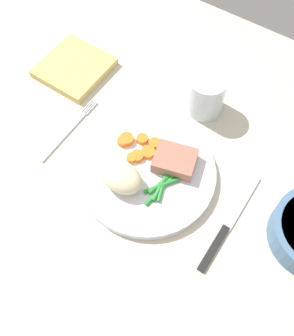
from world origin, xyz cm
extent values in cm
cube|color=beige|center=(0.00, 0.00, 1.00)|extent=(120.00, 90.00, 2.00)
cylinder|color=white|center=(0.90, -1.36, 2.80)|extent=(24.74, 24.74, 1.60)
cube|color=#A86B56|center=(4.23, 2.54, 4.83)|extent=(8.59, 7.53, 2.45)
ellipsoid|color=beige|center=(-1.33, -5.81, 5.68)|extent=(7.55, 5.53, 4.16)
cylinder|color=orange|center=(-6.04, 1.07, 4.15)|extent=(2.03, 2.03, 1.11)
cylinder|color=orange|center=(-0.94, 1.78, 4.01)|extent=(2.59, 2.59, 0.82)
cylinder|color=orange|center=(-0.98, 4.01, 4.02)|extent=(2.19, 2.19, 0.85)
cylinder|color=orange|center=(-2.67, -0.92, 4.09)|extent=(1.88, 1.88, 0.99)
cylinder|color=orange|center=(-3.34, 3.51, 4.09)|extent=(2.15, 2.15, 0.97)
cylinder|color=orange|center=(-5.70, 1.86, 4.15)|extent=(2.59, 2.59, 1.11)
cylinder|color=orange|center=(-2.09, 0.04, 4.06)|extent=(2.34, 2.34, 0.92)
cylinder|color=#2D8C38|center=(4.88, -2.58, 3.95)|extent=(2.69, 5.94, 0.69)
cylinder|color=#2D8C38|center=(4.76, -2.54, 3.99)|extent=(4.33, 5.92, 0.77)
cylinder|color=#2D8C38|center=(4.40, -2.10, 3.96)|extent=(2.08, 5.93, 0.72)
cylinder|color=#2D8C38|center=(4.95, -3.46, 3.93)|extent=(1.70, 7.49, 0.65)
cylinder|color=#2D8C38|center=(4.61, -2.43, 3.98)|extent=(1.59, 6.86, 0.75)
cube|color=silver|center=(-17.04, -3.36, 2.20)|extent=(1.00, 13.00, 0.40)
cube|color=silver|center=(-17.64, 4.94, 2.20)|extent=(0.24, 3.60, 0.40)
cube|color=silver|center=(-17.24, 4.94, 2.20)|extent=(0.24, 3.60, 0.40)
cube|color=silver|center=(-16.84, 4.94, 2.20)|extent=(0.24, 3.60, 0.40)
cube|color=silver|center=(-16.44, 4.94, 2.20)|extent=(0.24, 3.60, 0.40)
cube|color=black|center=(17.63, -6.86, 2.20)|extent=(1.30, 9.00, 0.64)
cube|color=silver|center=(17.63, 3.14, 2.20)|extent=(1.70, 12.00, 0.40)
cylinder|color=silver|center=(2.00, 17.46, 6.17)|extent=(7.10, 7.10, 8.33)
cylinder|color=silver|center=(2.00, 17.46, 3.47)|extent=(6.54, 6.54, 2.94)
cube|color=#DBBC6B|center=(-25.67, 11.26, 2.80)|extent=(13.26, 13.60, 1.61)
camera|label=1|loc=(19.55, -29.74, 66.07)|focal=42.75mm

